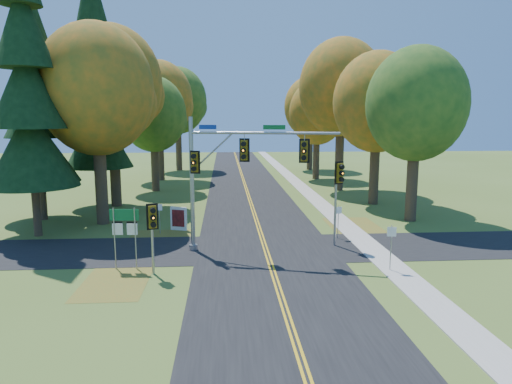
{
  "coord_description": "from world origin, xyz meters",
  "views": [
    {
      "loc": [
        -2.36,
        -23.8,
        7.55
      ],
      "look_at": [
        -0.48,
        3.1,
        3.2
      ],
      "focal_mm": 32.0,
      "sensor_mm": 36.0,
      "label": 1
    }
  ],
  "objects": [
    {
      "name": "centerline_right",
      "position": [
        0.1,
        0.0,
        0.03
      ],
      "size": [
        0.1,
        160.0,
        0.01
      ],
      "primitive_type": "cube",
      "color": "gold",
      "rests_on": "road_main"
    },
    {
      "name": "tree_e_e",
      "position": [
        10.47,
        43.58,
        9.19
      ],
      "size": [
        7.8,
        7.8,
        13.74
      ],
      "color": "#38281C",
      "rests_on": "ground"
    },
    {
      "name": "centerline_left",
      "position": [
        -0.1,
        0.0,
        0.03
      ],
      "size": [
        0.1,
        160.0,
        0.01
      ],
      "primitive_type": "cube",
      "color": "gold",
      "rests_on": "road_main"
    },
    {
      "name": "traffic_mast",
      "position": [
        -2.2,
        1.41,
        4.92
      ],
      "size": [
        8.18,
        2.46,
        7.66
      ],
      "rotation": [
        0.0,
        0.0,
        -0.26
      ],
      "color": "gray",
      "rests_on": "ground"
    },
    {
      "name": "tree_e_c",
      "position": [
        9.88,
        23.69,
        10.66
      ],
      "size": [
        8.8,
        8.8,
        15.79
      ],
      "color": "#38281C",
      "rests_on": "ground"
    },
    {
      "name": "tree_e_b",
      "position": [
        10.97,
        15.58,
        8.9
      ],
      "size": [
        7.6,
        7.6,
        13.33
      ],
      "color": "#38281C",
      "rests_on": "ground"
    },
    {
      "name": "reg_sign_e_south",
      "position": [
        5.88,
        -2.37,
        1.6
      ],
      "size": [
        0.45,
        0.09,
        2.34
      ],
      "rotation": [
        0.0,
        0.0,
        -0.14
      ],
      "color": "gray",
      "rests_on": "ground"
    },
    {
      "name": "ground",
      "position": [
        0.0,
        0.0,
        0.0
      ],
      "size": [
        160.0,
        160.0,
        0.0
      ],
      "primitive_type": "plane",
      "color": "#496022",
      "rests_on": "ground"
    },
    {
      "name": "road_cross",
      "position": [
        0.0,
        2.0,
        0.01
      ],
      "size": [
        60.0,
        6.0,
        0.02
      ],
      "primitive_type": "cube",
      "color": "black",
      "rests_on": "ground"
    },
    {
      "name": "reg_sign_e_north",
      "position": [
        4.81,
        3.96,
        1.46
      ],
      "size": [
        0.41,
        0.09,
        2.13
      ],
      "rotation": [
        0.0,
        0.0,
        0.14
      ],
      "color": "gray",
      "rests_on": "ground"
    },
    {
      "name": "leaf_patch_w_far",
      "position": [
        -7.5,
        -3.0,
        0.01
      ],
      "size": [
        3.0,
        5.0,
        0.0
      ],
      "primitive_type": "cube",
      "color": "brown",
      "rests_on": "ground"
    },
    {
      "name": "leaf_patch_e",
      "position": [
        6.8,
        6.0,
        0.01
      ],
      "size": [
        3.5,
        8.0,
        0.0
      ],
      "primitive_type": "cube",
      "color": "brown",
      "rests_on": "ground"
    },
    {
      "name": "tree_w_d",
      "position": [
        -10.13,
        33.18,
        9.78
      ],
      "size": [
        8.2,
        8.2,
        14.56
      ],
      "color": "#38281C",
      "rests_on": "ground"
    },
    {
      "name": "east_signal_pole",
      "position": [
        4.29,
        2.16,
        3.87
      ],
      "size": [
        0.56,
        0.68,
        5.11
      ],
      "rotation": [
        0.0,
        0.0,
        0.4
      ],
      "color": "gray",
      "rests_on": "ground"
    },
    {
      "name": "leaf_patch_w_near",
      "position": [
        -6.5,
        4.0,
        0.01
      ],
      "size": [
        4.0,
        6.0,
        0.0
      ],
      "primitive_type": "cube",
      "color": "brown",
      "rests_on": "ground"
    },
    {
      "name": "tree_w_a",
      "position": [
        -11.13,
        9.38,
        9.49
      ],
      "size": [
        8.0,
        8.0,
        14.15
      ],
      "color": "#38281C",
      "rests_on": "ground"
    },
    {
      "name": "tree_w_b",
      "position": [
        -11.72,
        16.29,
        10.37
      ],
      "size": [
        8.6,
        8.6,
        15.38
      ],
      "color": "#38281C",
      "rests_on": "ground"
    },
    {
      "name": "pine_c",
      "position": [
        -13.0,
        16.0,
        9.69
      ],
      "size": [
        5.6,
        5.6,
        20.56
      ],
      "color": "#38281C",
      "rests_on": "ground"
    },
    {
      "name": "pine_b",
      "position": [
        -16.0,
        11.0,
        8.16
      ],
      "size": [
        5.6,
        5.6,
        17.31
      ],
      "color": "#38281C",
      "rests_on": "ground"
    },
    {
      "name": "route_sign_cluster",
      "position": [
        -7.39,
        -1.09,
        2.23
      ],
      "size": [
        1.47,
        0.19,
        3.16
      ],
      "rotation": [
        0.0,
        0.0,
        -0.08
      ],
      "color": "gray",
      "rests_on": "ground"
    },
    {
      "name": "ped_signal_pole",
      "position": [
        -5.82,
        -2.21,
        2.65
      ],
      "size": [
        0.55,
        0.65,
        3.57
      ],
      "rotation": [
        0.0,
        0.0,
        0.3
      ],
      "color": "#94979C",
      "rests_on": "ground"
    },
    {
      "name": "reg_sign_w",
      "position": [
        -6.66,
        5.99,
        1.42
      ],
      "size": [
        0.4,
        0.08,
        2.07
      ],
      "rotation": [
        0.0,
        0.0,
        -0.12
      ],
      "color": "gray",
      "rests_on": "ground"
    },
    {
      "name": "road_main",
      "position": [
        0.0,
        0.0,
        0.01
      ],
      "size": [
        8.0,
        160.0,
        0.02
      ],
      "primitive_type": "cube",
      "color": "black",
      "rests_on": "ground"
    },
    {
      "name": "sidewalk_east",
      "position": [
        6.2,
        0.0,
        0.03
      ],
      "size": [
        1.6,
        160.0,
        0.06
      ],
      "primitive_type": "cube",
      "color": "#9E998E",
      "rests_on": "ground"
    },
    {
      "name": "tree_w_c",
      "position": [
        -9.54,
        24.47,
        7.94
      ],
      "size": [
        6.8,
        6.8,
        11.91
      ],
      "color": "#38281C",
      "rests_on": "ground"
    },
    {
      "name": "tree_w_e",
      "position": [
        -8.92,
        44.09,
        10.07
      ],
      "size": [
        8.4,
        8.4,
        14.97
      ],
      "color": "#38281C",
      "rests_on": "ground"
    },
    {
      "name": "tree_e_d",
      "position": [
        9.26,
        32.87,
        8.24
      ],
      "size": [
        7.0,
        7.0,
        12.32
      ],
      "color": "#38281C",
      "rests_on": "ground"
    },
    {
      "name": "pine_a",
      "position": [
        -14.5,
        6.0,
        9.18
      ],
      "size": [
        5.6,
        5.6,
        19.48
      ],
      "color": "#38281C",
      "rests_on": "ground"
    },
    {
      "name": "info_kiosk",
      "position": [
        -5.5,
        6.88,
        0.8
      ],
      "size": [
        1.15,
        0.54,
        1.61
      ],
      "rotation": [
        0.0,
        0.0,
        -0.34
      ],
      "color": "silver",
      "rests_on": "ground"
    },
    {
      "name": "tree_e_a",
      "position": [
        11.57,
        8.77,
        8.53
      ],
      "size": [
        7.2,
        7.2,
        12.73
      ],
      "color": "#38281C",
      "rests_on": "ground"
    }
  ]
}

